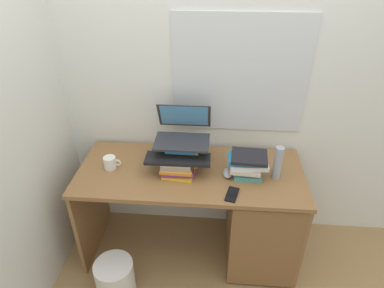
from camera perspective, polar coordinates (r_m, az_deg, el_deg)
The scene contains 14 objects.
ground_plane at distance 2.73m, azimuth -0.20°, elevation -17.42°, with size 6.00×6.00×0.00m, color #9E7A4C.
wall_back at distance 2.28m, azimuth 0.59°, elevation 12.11°, with size 6.00×0.06×2.60m.
wall_left at distance 2.23m, azimuth -25.83°, elevation 8.44°, with size 0.05×6.00×2.60m, color silver.
desk at distance 2.43m, azimuth 9.08°, elevation -11.85°, with size 1.51×0.64×0.75m.
book_stack_tall at distance 2.21m, azimuth -1.69°, elevation -1.67°, with size 0.25×0.19×0.18m.
book_stack_keyboard_riser at distance 2.16m, azimuth -2.49°, elevation -4.03°, with size 0.22×0.18×0.10m.
book_stack_side at distance 2.16m, azimuth 9.51°, elevation -3.50°, with size 0.26×0.20×0.16m.
laptop at distance 2.20m, azimuth -1.57°, elevation 2.29°, with size 0.36×0.34×0.22m.
keyboard at distance 2.13m, azimuth -2.45°, elevation -2.60°, with size 0.42×0.14×0.02m, color black.
computer_mouse at distance 2.18m, azimuth 6.14°, elevation -4.99°, with size 0.06×0.10×0.04m, color #A5A8AD.
mug at distance 2.29m, azimuth -13.90°, elevation -3.15°, with size 0.12×0.08×0.09m.
water_bottle at distance 2.17m, azimuth 14.57°, elevation -3.14°, with size 0.06×0.06×0.23m, color #999EA5.
cell_phone at distance 2.04m, azimuth 6.91°, elevation -8.59°, with size 0.07×0.14×0.01m, color black.
wastebasket at distance 2.43m, azimuth -13.03°, elevation -21.71°, with size 0.26×0.26×0.29m, color silver.
Camera 1 is at (0.15, -1.78, 2.07)m, focal length 31.02 mm.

